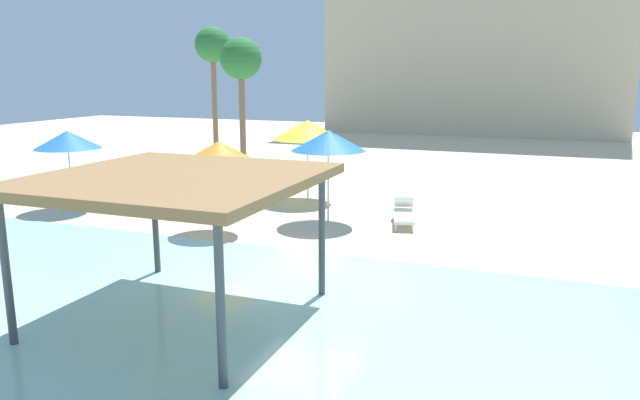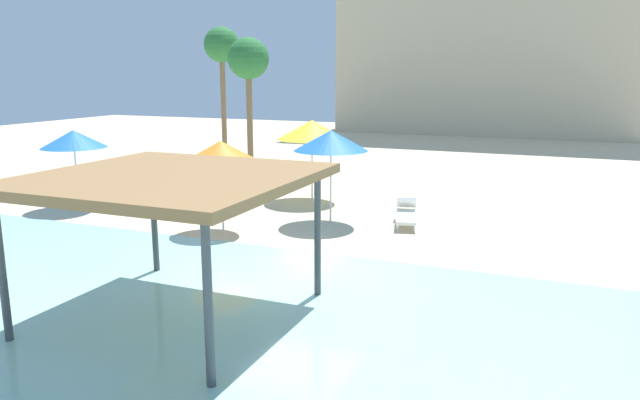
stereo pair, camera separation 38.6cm
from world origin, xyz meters
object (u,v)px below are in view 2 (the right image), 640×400
(lounge_chair_0, at_px, (406,213))
(palm_tree_2, at_px, (248,62))
(beach_umbrella_blue_3, at_px, (74,139))
(beach_umbrella_blue_1, at_px, (331,141))
(beach_umbrella_orange_6, at_px, (221,150))
(lounge_chair_2, at_px, (78,182))
(palm_tree_0, at_px, (222,48))
(beach_umbrella_yellow_2, at_px, (312,130))
(shade_pavilion, at_px, (171,182))

(lounge_chair_0, relative_size, palm_tree_2, 0.33)
(beach_umbrella_blue_3, bearing_deg, beach_umbrella_blue_1, 9.14)
(beach_umbrella_orange_6, distance_m, lounge_chair_2, 9.27)
(lounge_chair_0, bearing_deg, palm_tree_0, -144.76)
(beach_umbrella_orange_6, bearing_deg, lounge_chair_2, 159.57)
(beach_umbrella_blue_1, distance_m, lounge_chair_2, 11.27)
(lounge_chair_0, xyz_separation_m, palm_tree_0, (-13.29, 11.42, 5.46))
(beach_umbrella_blue_1, height_order, beach_umbrella_blue_3, beach_umbrella_blue_1)
(beach_umbrella_yellow_2, distance_m, palm_tree_0, 13.48)
(shade_pavilion, distance_m, beach_umbrella_blue_1, 7.95)
(shade_pavilion, height_order, palm_tree_0, palm_tree_0)
(beach_umbrella_blue_1, relative_size, beach_umbrella_blue_3, 1.07)
(palm_tree_0, bearing_deg, lounge_chair_2, -89.62)
(beach_umbrella_blue_1, xyz_separation_m, lounge_chair_2, (-11.01, 1.04, -2.20))
(shade_pavilion, bearing_deg, beach_umbrella_blue_1, 90.13)
(shade_pavilion, bearing_deg, beach_umbrella_blue_3, 142.96)
(shade_pavilion, xyz_separation_m, beach_umbrella_blue_1, (-0.02, 7.95, -0.07))
(beach_umbrella_blue_3, height_order, palm_tree_2, palm_tree_2)
(beach_umbrella_blue_1, relative_size, lounge_chair_2, 1.47)
(beach_umbrella_blue_3, height_order, lounge_chair_2, beach_umbrella_blue_3)
(beach_umbrella_blue_1, distance_m, beach_umbrella_blue_3, 8.79)
(beach_umbrella_yellow_2, xyz_separation_m, lounge_chair_2, (-9.17, -1.82, -2.21))
(shade_pavilion, relative_size, lounge_chair_2, 2.46)
(lounge_chair_2, distance_m, palm_tree_2, 9.23)
(beach_umbrella_yellow_2, height_order, beach_umbrella_orange_6, beach_umbrella_yellow_2)
(beach_umbrella_blue_3, relative_size, palm_tree_2, 0.44)
(shade_pavilion, height_order, beach_umbrella_blue_1, beach_umbrella_blue_1)
(beach_umbrella_yellow_2, height_order, palm_tree_2, palm_tree_2)
(palm_tree_2, bearing_deg, palm_tree_0, 133.54)
(beach_umbrella_blue_1, height_order, palm_tree_2, palm_tree_2)
(beach_umbrella_yellow_2, xyz_separation_m, beach_umbrella_orange_6, (-0.70, -4.97, -0.18))
(shade_pavilion, xyz_separation_m, beach_umbrella_orange_6, (-2.55, 5.83, -0.24))
(shade_pavilion, bearing_deg, palm_tree_0, 118.95)
(beach_umbrella_orange_6, height_order, palm_tree_0, palm_tree_0)
(lounge_chair_0, bearing_deg, lounge_chair_2, -105.59)
(palm_tree_2, bearing_deg, beach_umbrella_blue_1, -48.09)
(shade_pavilion, distance_m, beach_umbrella_orange_6, 6.37)
(shade_pavilion, distance_m, lounge_chair_2, 14.41)
(lounge_chair_0, xyz_separation_m, palm_tree_2, (-9.41, 7.34, 4.68))
(lounge_chair_2, relative_size, palm_tree_0, 0.28)
(beach_umbrella_yellow_2, xyz_separation_m, palm_tree_2, (-5.37, 5.17, 2.47))
(beach_umbrella_yellow_2, xyz_separation_m, lounge_chair_0, (4.05, -2.16, -2.21))
(beach_umbrella_orange_6, bearing_deg, beach_umbrella_yellow_2, 82.02)
(beach_umbrella_yellow_2, bearing_deg, lounge_chair_0, -28.11)
(lounge_chair_2, distance_m, palm_tree_0, 12.35)
(beach_umbrella_yellow_2, height_order, beach_umbrella_blue_3, beach_umbrella_yellow_2)
(beach_umbrella_blue_3, bearing_deg, lounge_chair_0, 10.84)
(palm_tree_0, distance_m, palm_tree_2, 5.68)
(beach_umbrella_blue_1, height_order, lounge_chair_0, beach_umbrella_blue_1)
(beach_umbrella_orange_6, bearing_deg, palm_tree_2, 114.71)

